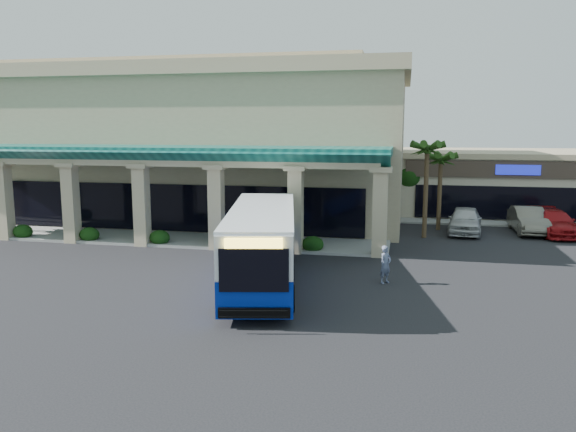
% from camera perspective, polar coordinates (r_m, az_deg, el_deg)
% --- Properties ---
extents(ground, '(110.00, 110.00, 0.00)m').
position_cam_1_polar(ground, '(26.16, -4.69, -6.05)').
color(ground, black).
extents(main_building, '(30.80, 14.80, 11.35)m').
position_cam_1_polar(main_building, '(43.01, -8.98, 7.44)').
color(main_building, tan).
rests_on(main_building, ground).
extents(arcade, '(30.00, 6.20, 5.70)m').
position_cam_1_polar(arcade, '(34.78, -14.25, 2.25)').
color(arcade, '#0C4B45').
rests_on(arcade, ground).
extents(strip_mall, '(22.50, 12.50, 4.90)m').
position_cam_1_polar(strip_mall, '(49.57, 24.38, 3.21)').
color(strip_mall, beige).
rests_on(strip_mall, ground).
extents(palm_0, '(2.40, 2.40, 6.60)m').
position_cam_1_polar(palm_0, '(35.39, 13.84, 3.11)').
color(palm_0, '#1B390F').
rests_on(palm_0, ground).
extents(palm_1, '(2.40, 2.40, 5.80)m').
position_cam_1_polar(palm_1, '(38.46, 15.17, 2.91)').
color(palm_1, '#1B390F').
rests_on(palm_1, ground).
extents(broadleaf_tree, '(2.60, 2.60, 4.81)m').
position_cam_1_polar(broadleaf_tree, '(43.42, 12.15, 3.04)').
color(broadleaf_tree, black).
rests_on(broadleaf_tree, ground).
extents(transit_bus, '(5.09, 12.19, 3.32)m').
position_cam_1_polar(transit_bus, '(24.51, -2.62, -3.07)').
color(transit_bus, '#04229C').
rests_on(transit_bus, ground).
extents(pedestrian, '(0.70, 0.72, 1.67)m').
position_cam_1_polar(pedestrian, '(25.02, 9.88, -4.88)').
color(pedestrian, slate).
rests_on(pedestrian, ground).
extents(car_silver, '(2.58, 5.20, 1.70)m').
position_cam_1_polar(car_silver, '(37.91, 17.54, -0.40)').
color(car_silver, '#BDBDBD').
rests_on(car_silver, ground).
extents(car_white, '(1.85, 5.10, 1.67)m').
position_cam_1_polar(car_white, '(39.49, 23.21, -0.38)').
color(car_white, '#686357').
rests_on(car_white, ground).
extents(car_red, '(2.77, 5.61, 1.57)m').
position_cam_1_polar(car_red, '(39.41, 25.36, -0.61)').
color(car_red, maroon).
rests_on(car_red, ground).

